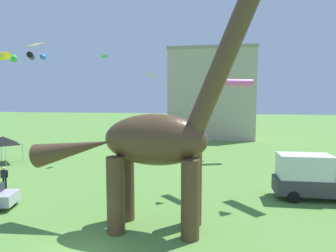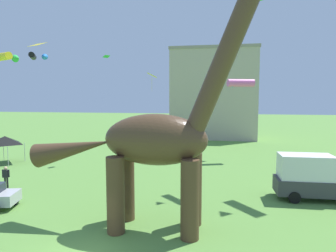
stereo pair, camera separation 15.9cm
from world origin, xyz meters
name	(u,v)px [view 1 (the left image)]	position (x,y,z in m)	size (l,w,h in m)	color
dinosaur_sculpture	(154,140)	(2.66, 3.88, 4.96)	(13.13, 2.78, 13.72)	#513823
parked_box_truck	(314,176)	(12.78, 10.47, 1.65)	(5.65, 2.38, 3.20)	#38383D
person_strolling_adult	(4,175)	(-10.68, 9.00, 1.05)	(0.65, 0.29, 1.74)	black
festival_canopy_tent	(3,140)	(-17.11, 17.02, 2.54)	(3.15, 3.15, 3.00)	#B2B2B7
kite_mid_right	(4,57)	(-11.24, 10.35, 10.49)	(2.24, 2.24, 0.64)	yellow
kite_mid_center	(238,83)	(8.12, 23.73, 8.84)	(3.17, 3.03, 0.90)	pink
kite_far_left	(33,56)	(-11.93, 15.36, 11.25)	(2.07, 2.02, 0.59)	black
kite_near_low	(152,75)	(2.27, 5.05, 8.47)	(0.68, 0.87, 1.03)	yellow
kite_near_high	(105,56)	(-6.49, 20.21, 11.72)	(0.79, 0.87, 0.24)	green
kite_mid_left	(36,44)	(-7.52, 9.08, 11.17)	(1.49, 1.28, 0.35)	yellow
kite_high_left	(138,121)	(-1.43, 15.31, 4.98)	(0.93, 1.02, 1.03)	#287AE5
background_building_block	(212,94)	(4.64, 42.62, 7.86)	(14.90, 8.51, 15.70)	#B7A893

